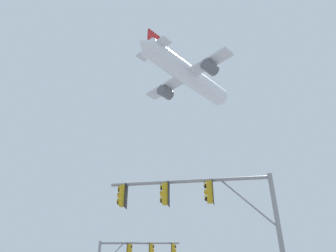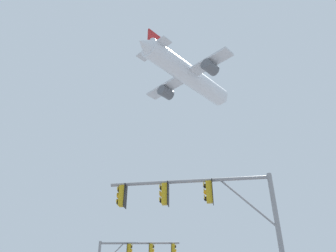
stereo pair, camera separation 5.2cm
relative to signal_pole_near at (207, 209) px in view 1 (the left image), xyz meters
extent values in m
cylinder|color=gray|center=(-0.72, 0.10, 1.24)|extent=(6.86, 1.09, 0.15)
cylinder|color=gray|center=(1.68, -0.23, 0.21)|extent=(2.12, 0.37, 2.12)
cube|color=gold|center=(-3.59, 0.49, 0.71)|extent=(0.30, 0.35, 0.90)
cylinder|color=gold|center=(-3.59, 0.49, 1.22)|extent=(0.05, 0.05, 0.12)
cube|color=black|center=(-3.45, 0.47, 0.71)|extent=(0.09, 0.46, 1.04)
sphere|color=black|center=(-3.73, 0.51, 0.98)|extent=(0.20, 0.20, 0.20)
cylinder|color=gold|center=(-3.80, 0.52, 1.04)|extent=(0.07, 0.21, 0.21)
sphere|color=orange|center=(-3.73, 0.51, 0.70)|extent=(0.20, 0.20, 0.20)
cylinder|color=gold|center=(-3.80, 0.52, 0.76)|extent=(0.07, 0.21, 0.21)
sphere|color=black|center=(-3.73, 0.51, 0.42)|extent=(0.20, 0.20, 0.20)
cylinder|color=gold|center=(-3.80, 0.52, 0.48)|extent=(0.07, 0.21, 0.21)
cube|color=gold|center=(-1.71, 0.24, 0.71)|extent=(0.30, 0.35, 0.90)
cylinder|color=gold|center=(-1.71, 0.24, 1.22)|extent=(0.05, 0.05, 0.12)
cube|color=black|center=(-1.57, 0.22, 0.71)|extent=(0.09, 0.46, 1.04)
sphere|color=black|center=(-1.85, 0.25, 0.98)|extent=(0.20, 0.20, 0.20)
cylinder|color=gold|center=(-1.92, 0.26, 1.04)|extent=(0.07, 0.21, 0.21)
sphere|color=orange|center=(-1.85, 0.25, 0.70)|extent=(0.20, 0.20, 0.20)
cylinder|color=gold|center=(-1.92, 0.26, 0.76)|extent=(0.07, 0.21, 0.21)
sphere|color=black|center=(-1.85, 0.25, 0.42)|extent=(0.20, 0.20, 0.20)
cylinder|color=gold|center=(-1.92, 0.26, 0.48)|extent=(0.07, 0.21, 0.21)
cube|color=gold|center=(0.17, -0.02, 0.71)|extent=(0.30, 0.35, 0.90)
cylinder|color=gold|center=(0.17, -0.02, 1.22)|extent=(0.05, 0.05, 0.12)
cube|color=black|center=(0.31, -0.04, 0.71)|extent=(0.09, 0.46, 1.04)
sphere|color=black|center=(0.03, 0.00, 0.98)|extent=(0.20, 0.20, 0.20)
cylinder|color=gold|center=(-0.03, 0.00, 1.04)|extent=(0.07, 0.21, 0.21)
sphere|color=orange|center=(0.03, 0.00, 0.70)|extent=(0.20, 0.20, 0.20)
cylinder|color=gold|center=(-0.03, 0.00, 0.76)|extent=(0.07, 0.21, 0.21)
sphere|color=black|center=(0.03, 0.00, 0.42)|extent=(0.20, 0.20, 0.20)
cylinder|color=gold|center=(-0.03, 0.00, 0.48)|extent=(0.07, 0.21, 0.21)
cylinder|color=gray|center=(-3.86, 11.73, 0.54)|extent=(5.95, 0.21, 0.15)
cube|color=gold|center=(-1.36, 11.71, 0.01)|extent=(0.26, 0.32, 0.90)
cylinder|color=gold|center=(-1.36, 11.71, 0.52)|extent=(0.05, 0.05, 0.12)
cube|color=black|center=(-1.50, 11.71, 0.01)|extent=(0.03, 0.46, 1.04)
sphere|color=black|center=(-1.22, 11.71, 0.28)|extent=(0.20, 0.20, 0.20)
cylinder|color=gold|center=(-1.15, 11.71, 0.34)|extent=(0.04, 0.21, 0.21)
sphere|color=orange|center=(-1.22, 11.71, 0.00)|extent=(0.20, 0.20, 0.20)
cylinder|color=gold|center=(-1.15, 11.71, 0.06)|extent=(0.04, 0.21, 0.21)
cube|color=gold|center=(-3.00, 11.72, 0.01)|extent=(0.26, 0.32, 0.90)
cylinder|color=gold|center=(-3.00, 11.72, 0.52)|extent=(0.05, 0.05, 0.12)
cube|color=black|center=(-3.14, 11.73, 0.01)|extent=(0.03, 0.46, 1.04)
sphere|color=black|center=(-2.85, 11.72, 0.28)|extent=(0.20, 0.20, 0.20)
cylinder|color=gold|center=(-2.79, 11.72, 0.34)|extent=(0.04, 0.21, 0.21)
sphere|color=orange|center=(-2.85, 11.72, 0.00)|extent=(0.20, 0.20, 0.20)
cylinder|color=gold|center=(-2.79, 11.72, 0.06)|extent=(0.04, 0.21, 0.21)
cube|color=gold|center=(-4.63, 11.74, 0.01)|extent=(0.26, 0.32, 0.90)
cylinder|color=gold|center=(-4.63, 11.74, 0.52)|extent=(0.05, 0.05, 0.12)
cube|color=black|center=(-4.77, 11.74, 0.01)|extent=(0.03, 0.46, 1.04)
sphere|color=black|center=(-4.49, 11.74, 0.28)|extent=(0.20, 0.20, 0.20)
cylinder|color=gold|center=(-4.42, 11.74, 0.34)|extent=(0.04, 0.21, 0.21)
sphere|color=orange|center=(-4.49, 11.74, 0.00)|extent=(0.20, 0.20, 0.20)
cylinder|color=gold|center=(-4.42, 11.74, 0.06)|extent=(0.04, 0.21, 0.21)
cylinder|color=white|center=(1.60, 31.07, 31.96)|extent=(15.67, 16.41, 3.43)
cone|color=white|center=(8.91, 38.89, 31.96)|extent=(3.99, 3.94, 3.25)
cone|color=white|center=(-5.65, 23.34, 31.96)|extent=(3.59, 3.55, 2.91)
cube|color=silver|center=(1.23, 30.68, 31.45)|extent=(14.89, 14.16, 0.39)
cylinder|color=#595B60|center=(-2.49, 34.17, 30.42)|extent=(3.16, 3.19, 1.93)
cylinder|color=#595B60|center=(4.95, 27.20, 30.42)|extent=(3.16, 3.19, 1.93)
cube|color=#B21E1E|center=(-4.11, 24.98, 33.89)|extent=(2.24, 2.36, 4.07)
cube|color=silver|center=(-4.26, 24.82, 32.28)|extent=(6.01, 5.80, 0.21)
camera|label=1|loc=(-1.44, -12.96, -3.40)|focal=33.55mm
camera|label=2|loc=(-1.39, -12.96, -3.40)|focal=33.55mm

